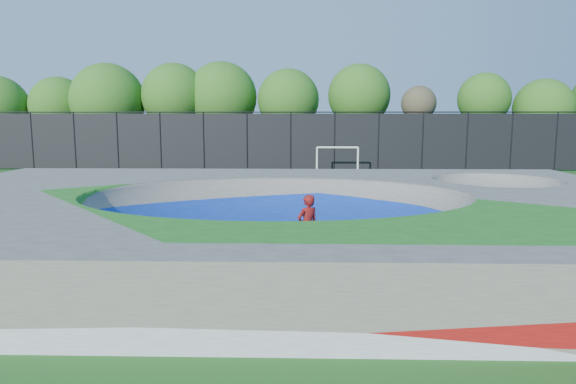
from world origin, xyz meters
name	(u,v)px	position (x,y,z in m)	size (l,w,h in m)	color
ground	(276,245)	(0.00, 0.00, 0.00)	(120.00, 120.00, 0.00)	#1C5417
skate_deck	(276,219)	(0.00, 0.00, 0.75)	(22.00, 14.00, 1.50)	gray
skater	(308,227)	(0.88, -1.45, 0.84)	(0.61, 0.40, 1.68)	red
skateboard	(307,258)	(0.88, -1.45, 0.03)	(0.78, 0.22, 0.05)	black
soccer_goal	(337,155)	(3.04, 18.49, 1.25)	(2.74, 0.12, 1.80)	white
fence	(291,140)	(0.00, 21.00, 2.10)	(48.09, 0.09, 4.04)	black
treeline	(263,101)	(-2.27, 26.14, 4.93)	(52.74, 6.88, 7.95)	#453222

